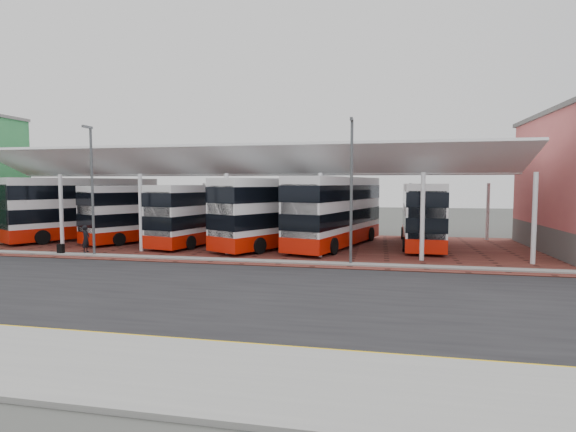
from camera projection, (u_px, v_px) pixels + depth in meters
name	position (u px, v px, depth m)	size (l,w,h in m)	color
ground	(294.00, 290.00, 19.24)	(140.00, 140.00, 0.00)	#3F403C
road	(290.00, 295.00, 18.27)	(120.00, 14.00, 0.02)	black
forecourt	(357.00, 248.00, 31.55)	(72.00, 16.00, 0.06)	brown
sidewalk	(222.00, 376.00, 10.44)	(120.00, 4.00, 0.14)	gray
north_kerb	(315.00, 263.00, 25.30)	(120.00, 0.80, 0.14)	gray
yellow_line_near	(247.00, 347.00, 12.40)	(120.00, 0.12, 0.01)	#EBBB08
yellow_line_far	(250.00, 344.00, 12.69)	(120.00, 0.12, 0.01)	#EBBB08
canopy	(250.00, 167.00, 33.64)	(37.00, 11.63, 7.07)	white
lamp_west	(92.00, 187.00, 27.86)	(0.16, 0.90, 8.07)	#4F5357
lamp_east	(351.00, 187.00, 24.66)	(0.16, 0.90, 8.07)	#4F5357
bus_0	(84.00, 209.00, 36.66)	(8.28, 11.76, 4.93)	white
bus_1	(150.00, 213.00, 35.59)	(7.18, 10.43, 4.35)	white
bus_2	(205.00, 214.00, 33.92)	(4.87, 10.95, 4.40)	white
bus_3	(282.00, 213.00, 32.22)	(8.05, 11.59, 4.84)	white
bus_4	(336.00, 212.00, 32.21)	(6.06, 12.32, 4.96)	white
bus_5	(422.00, 215.00, 32.49)	(3.00, 10.97, 4.49)	white
pedestrian	(86.00, 239.00, 29.27)	(0.65, 0.43, 1.78)	black
suitcase	(61.00, 249.00, 28.58)	(0.38, 0.27, 0.66)	black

